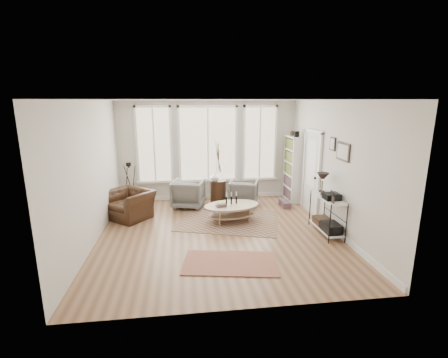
{
  "coord_description": "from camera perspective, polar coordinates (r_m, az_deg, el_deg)",
  "views": [
    {
      "loc": [
        -0.74,
        -6.72,
        2.88
      ],
      "look_at": [
        0.2,
        0.6,
        1.1
      ],
      "focal_mm": 26.0,
      "sensor_mm": 36.0,
      "label": 1
    }
  ],
  "objects": [
    {
      "name": "side_table",
      "position": [
        9.22,
        -1.05,
        1.17
      ],
      "size": [
        0.45,
        0.45,
        1.88
      ],
      "color": "#362114",
      "rests_on": "ground"
    },
    {
      "name": "rug_runner",
      "position": [
        6.1,
        1.13,
        -14.5
      ],
      "size": [
        1.84,
        1.23,
        0.01
      ],
      "primitive_type": "cube",
      "rotation": [
        0.0,
        0.0,
        -0.18
      ],
      "color": "maroon",
      "rests_on": "ground"
    },
    {
      "name": "book_stack_far",
      "position": [
        9.13,
        10.87,
        -4.52
      ],
      "size": [
        0.22,
        0.27,
        0.17
      ],
      "primitive_type": "cube",
      "rotation": [
        0.0,
        0.0,
        -0.05
      ],
      "color": "brown",
      "rests_on": "ground"
    },
    {
      "name": "book_stack_near",
      "position": [
        9.33,
        10.47,
        -4.11
      ],
      "size": [
        0.25,
        0.3,
        0.17
      ],
      "primitive_type": "cube",
      "rotation": [
        0.0,
        0.0,
        0.16
      ],
      "color": "brown",
      "rests_on": "ground"
    },
    {
      "name": "armchair_left",
      "position": [
        9.03,
        -6.28,
        -2.55
      ],
      "size": [
        1.01,
        1.02,
        0.77
      ],
      "primitive_type": "imported",
      "rotation": [
        0.0,
        0.0,
        2.89
      ],
      "color": "slate",
      "rests_on": "ground"
    },
    {
      "name": "coffee_table",
      "position": [
        7.91,
        1.3,
        -5.2
      ],
      "size": [
        1.5,
        1.11,
        0.63
      ],
      "color": "tan",
      "rests_on": "ground"
    },
    {
      "name": "bookcase",
      "position": [
        9.69,
        11.98,
        1.8
      ],
      "size": [
        0.31,
        0.85,
        2.06
      ],
      "color": "white",
      "rests_on": "ground"
    },
    {
      "name": "room",
      "position": [
        6.95,
        -0.87,
        1.47
      ],
      "size": [
        5.5,
        5.54,
        2.9
      ],
      "color": "#946A49",
      "rests_on": "ground"
    },
    {
      "name": "armchair_right",
      "position": [
        9.2,
        3.48,
        -2.37
      ],
      "size": [
        0.98,
        0.99,
        0.72
      ],
      "primitive_type": "imported",
      "rotation": [
        0.0,
        0.0,
        2.81
      ],
      "color": "slate",
      "rests_on": "ground"
    },
    {
      "name": "bay_window",
      "position": [
        9.55,
        -2.83,
        5.88
      ],
      "size": [
        4.14,
        0.12,
        2.24
      ],
      "color": "#D7C188",
      "rests_on": "ground"
    },
    {
      "name": "door",
      "position": [
        8.72,
        15.16,
        1.45
      ],
      "size": [
        0.09,
        1.06,
        2.22
      ],
      "color": "silver",
      "rests_on": "ground"
    },
    {
      "name": "vase",
      "position": [
        9.15,
        -1.64,
        0.4
      ],
      "size": [
        0.26,
        0.26,
        0.26
      ],
      "primitive_type": "imported",
      "rotation": [
        0.0,
        0.0,
        0.04
      ],
      "color": "silver",
      "rests_on": "side_table"
    },
    {
      "name": "accent_chair",
      "position": [
        8.53,
        -16.34,
        -4.28
      ],
      "size": [
        1.43,
        1.41,
        0.7
      ],
      "primitive_type": "imported",
      "rotation": [
        0.0,
        0.0,
        -0.69
      ],
      "color": "#362114",
      "rests_on": "ground"
    },
    {
      "name": "low_shelf",
      "position": [
        7.53,
        17.68,
        -5.45
      ],
      "size": [
        0.38,
        1.08,
        1.3
      ],
      "color": "white",
      "rests_on": "ground"
    },
    {
      "name": "wall_art",
      "position": [
        7.33,
        19.76,
        4.89
      ],
      "size": [
        0.04,
        0.88,
        0.44
      ],
      "color": "black",
      "rests_on": "ground"
    },
    {
      "name": "tripod_camera",
      "position": [
        9.21,
        -16.18,
        -1.42
      ],
      "size": [
        0.45,
        0.45,
        1.27
      ],
      "color": "black",
      "rests_on": "ground"
    },
    {
      "name": "rug_main",
      "position": [
        8.08,
        0.86,
        -7.28
      ],
      "size": [
        2.8,
        2.4,
        0.01
      ],
      "primitive_type": "cube",
      "rotation": [
        0.0,
        0.0,
        -0.29
      ],
      "color": "brown",
      "rests_on": "ground"
    }
  ]
}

